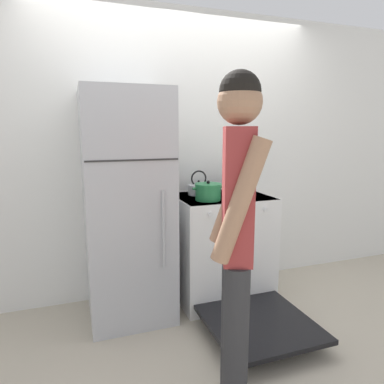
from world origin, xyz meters
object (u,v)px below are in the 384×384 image
Objects in this scene: refrigerator at (128,207)px; dutch_oven_pot at (208,192)px; utensil_jar at (236,184)px; person at (237,232)px; stove_range at (223,249)px; tea_kettle at (199,188)px.

refrigerator is 0.66m from dutch_oven_pot.
utensil_jar is 1.52m from person.
stove_range is 0.58m from tea_kettle.
tea_kettle is at bearing 8.32° from person.
refrigerator reaches higher than tea_kettle.
utensil_jar is (0.37, 0.01, 0.02)m from tea_kettle.
utensil_jar reaches higher than dutch_oven_pot.
dutch_oven_pot is at bearing -93.26° from tea_kettle.
person reaches higher than tea_kettle.
dutch_oven_pot is 0.25m from tea_kettle.
tea_kettle is 1.39m from person.
person is (-0.30, -1.10, 0.00)m from dutch_oven_pot.
person is at bearing -111.87° from stove_range.
dutch_oven_pot is at bearing -145.98° from utensil_jar.
person is at bearing -105.02° from dutch_oven_pot.
refrigerator is 1.27m from person.
dutch_oven_pot is (0.64, -0.11, 0.10)m from refrigerator.
dutch_oven_pot is 0.46m from utensil_jar.
person is at bearing -102.91° from tea_kettle.
tea_kettle is at bearing 12.26° from refrigerator.
refrigerator is 1.04m from utensil_jar.
refrigerator is at bearing 37.14° from person.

